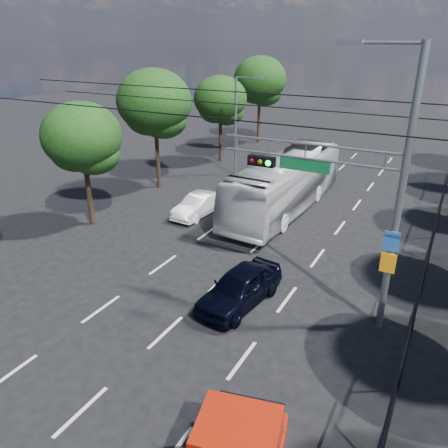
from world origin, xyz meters
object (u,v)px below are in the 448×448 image
Objects in this scene: signal_mast at (362,181)px; navy_hatchback at (240,287)px; white_bus at (285,183)px; white_van at (198,205)px.

signal_mast is 6.02m from navy_hatchback.
signal_mast is 2.24× the size of navy_hatchback.
white_bus is (-2.17, 10.26, 0.93)m from navy_hatchback.
signal_mast reaches higher than navy_hatchback.
white_bus is at bearing 109.41° from navy_hatchback.
signal_mast is 2.50× the size of white_van.
navy_hatchback is 0.36× the size of white_bus.
white_van is at bearing -139.20° from white_bus.
white_bus reaches higher than navy_hatchback.
navy_hatchback is at bearing -45.47° from white_van.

